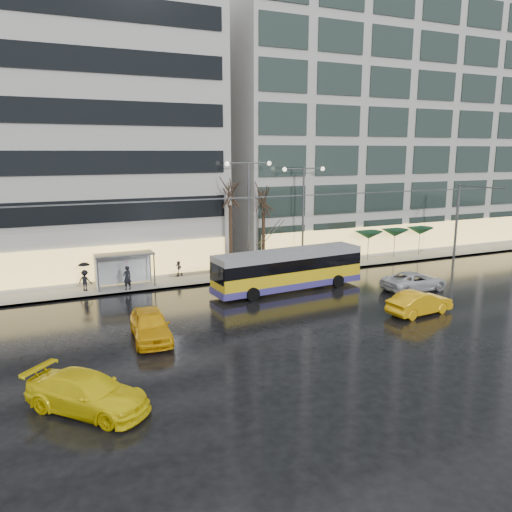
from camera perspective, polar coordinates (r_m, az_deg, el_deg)
ground at (r=30.91m, az=3.66°, el=-6.91°), size 140.00×140.00×0.00m
sidewalk at (r=43.98m, az=-2.46°, el=-1.10°), size 80.00×10.00×0.15m
kerb at (r=39.54m, az=0.17°, el=-2.58°), size 80.00×0.10×0.15m
building_right at (r=55.57m, az=12.47°, el=14.40°), size 32.00×14.00×25.00m
trolleybus at (r=36.30m, az=3.73°, el=-1.70°), size 11.63×4.74×5.32m
catenary at (r=37.30m, az=-0.53°, el=3.10°), size 42.24×5.12×7.00m
bus_shelter at (r=37.82m, az=-15.39°, el=-0.74°), size 4.20×1.60×2.51m
street_lamp_near at (r=40.09m, az=-0.85°, el=6.22°), size 3.96×0.36×9.03m
street_lamp_far at (r=42.31m, az=5.43°, el=6.09°), size 3.96×0.36×8.53m
tree_a at (r=39.62m, az=-2.99°, el=7.73°), size 3.20×3.20×8.40m
tree_b at (r=41.02m, az=0.87°, el=6.92°), size 3.20×3.20×7.70m
parasol_a at (r=46.70m, az=12.75°, el=2.35°), size 2.50×2.50×2.65m
parasol_b at (r=48.54m, az=15.60°, el=2.55°), size 2.50×2.50×2.65m
parasol_c at (r=50.48m, az=18.24°, el=2.74°), size 2.50×2.50×2.65m
taxi_a at (r=27.58m, az=-11.97°, el=-7.73°), size 2.30×4.90×1.62m
taxi_b at (r=32.73m, az=18.20°, el=-5.10°), size 4.54×1.99×1.45m
taxi_d at (r=21.14m, az=-18.71°, el=-14.59°), size 5.07×5.14×1.49m
sedan_silver at (r=38.13m, az=17.66°, el=-2.74°), size 5.00×2.37×1.38m
pedestrian_a at (r=36.92m, az=-14.55°, el=-1.60°), size 1.26×1.27×2.19m
pedestrian_b at (r=40.27m, az=-8.95°, el=-1.11°), size 0.96×0.83×1.69m
pedestrian_c at (r=37.58m, az=-18.99°, el=-2.13°), size 1.14×1.14×2.11m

